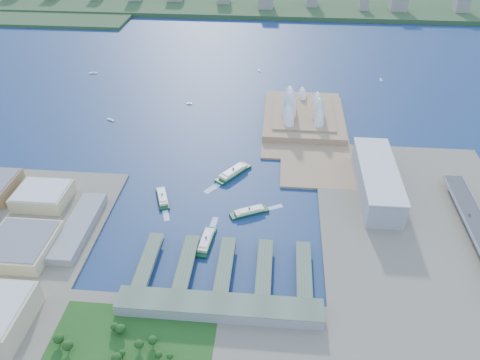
# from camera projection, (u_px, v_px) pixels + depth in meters

# --- Properties ---
(ground) EXTENTS (3000.00, 3000.00, 0.00)m
(ground) POSITION_uv_depth(u_px,v_px,m) (221.00, 224.00, 567.37)
(ground) COLOR #10254C
(ground) RESTS_ON ground
(east_land) EXTENTS (240.00, 500.00, 3.00)m
(east_land) POSITION_uv_depth(u_px,v_px,m) (434.00, 265.00, 508.22)
(east_land) COLOR #79705D
(east_land) RESTS_ON ground
(peninsula) EXTENTS (135.00, 220.00, 3.00)m
(peninsula) POSITION_uv_depth(u_px,v_px,m) (305.00, 125.00, 771.18)
(peninsula) COLOR #9D7A56
(peninsula) RESTS_ON ground
(far_shore) EXTENTS (2200.00, 260.00, 12.00)m
(far_shore) POSITION_uv_depth(u_px,v_px,m) (262.00, 6.00, 1364.79)
(far_shore) COLOR #2D4926
(far_shore) RESTS_ON ground
(opera_house) EXTENTS (134.00, 180.00, 58.00)m
(opera_house) POSITION_uv_depth(u_px,v_px,m) (304.00, 103.00, 770.26)
(opera_house) COLOR white
(opera_house) RESTS_ON peninsula
(toaster_building) EXTENTS (45.00, 155.00, 35.00)m
(toaster_building) POSITION_uv_depth(u_px,v_px,m) (377.00, 180.00, 606.86)
(toaster_building) COLOR gray
(toaster_building) RESTS_ON east_land
(ferry_wharves) EXTENTS (184.00, 90.00, 9.30)m
(ferry_wharves) POSITION_uv_depth(u_px,v_px,m) (225.00, 266.00, 502.41)
(ferry_wharves) COLOR #4F6049
(ferry_wharves) RESTS_ON ground
(terminal_building) EXTENTS (200.00, 28.00, 12.00)m
(terminal_building) POSITION_uv_depth(u_px,v_px,m) (219.00, 308.00, 450.82)
(terminal_building) COLOR gray
(terminal_building) RESTS_ON south_land
(park) EXTENTS (150.00, 110.00, 16.00)m
(park) POSITION_uv_depth(u_px,v_px,m) (126.00, 350.00, 410.18)
(park) COLOR #194714
(park) RESTS_ON south_land
(ferry_a) EXTENTS (28.31, 50.16, 9.24)m
(ferry_a) POSITION_uv_depth(u_px,v_px,m) (162.00, 196.00, 604.99)
(ferry_a) COLOR #0E381F
(ferry_a) RESTS_ON ground
(ferry_b) EXTENTS (48.16, 58.76, 11.55)m
(ferry_b) POSITION_uv_depth(u_px,v_px,m) (233.00, 171.00, 650.98)
(ferry_b) COLOR #0E381F
(ferry_b) RESTS_ON ground
(ferry_c) EXTENTS (18.36, 52.68, 9.76)m
(ferry_c) POSITION_uv_depth(u_px,v_px,m) (206.00, 240.00, 536.05)
(ferry_c) COLOR #0E381F
(ferry_c) RESTS_ON ground
(ferry_d) EXTENTS (49.68, 32.81, 9.30)m
(ferry_d) POSITION_uv_depth(u_px,v_px,m) (249.00, 210.00, 580.78)
(ferry_d) COLOR #0E381F
(ferry_d) RESTS_ON ground
(boat_a) EXTENTS (14.32, 9.44, 2.74)m
(boat_a) POSITION_uv_depth(u_px,v_px,m) (111.00, 120.00, 787.11)
(boat_a) COLOR white
(boat_a) RESTS_ON ground
(boat_b) EXTENTS (9.99, 4.21, 2.63)m
(boat_b) POSITION_uv_depth(u_px,v_px,m) (189.00, 103.00, 838.63)
(boat_b) COLOR white
(boat_b) RESTS_ON ground
(boat_c) EXTENTS (3.74, 12.76, 2.87)m
(boat_c) POSITION_uv_depth(u_px,v_px,m) (381.00, 80.00, 926.24)
(boat_c) COLOR white
(boat_c) RESTS_ON ground
(boat_d) EXTENTS (17.99, 6.65, 2.97)m
(boat_d) POSITION_uv_depth(u_px,v_px,m) (93.00, 73.00, 955.94)
(boat_d) COLOR white
(boat_d) RESTS_ON ground
(boat_e) EXTENTS (7.43, 10.59, 2.51)m
(boat_e) POSITION_uv_depth(u_px,v_px,m) (259.00, 71.00, 966.58)
(boat_e) COLOR white
(boat_e) RESTS_ON ground
(car_c) EXTENTS (1.97, 4.85, 1.41)m
(car_c) POSITION_uv_depth(u_px,v_px,m) (470.00, 215.00, 555.93)
(car_c) COLOR slate
(car_c) RESTS_ON expressway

